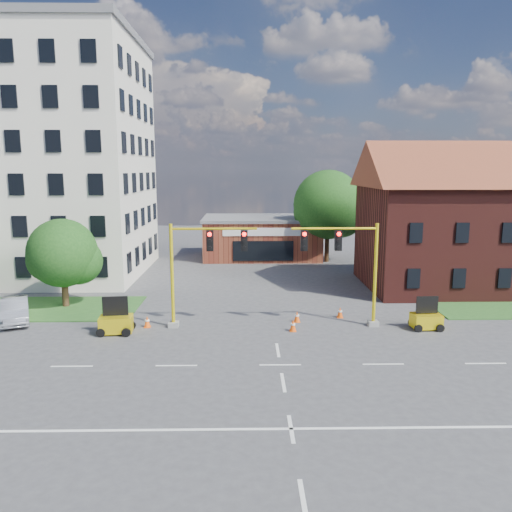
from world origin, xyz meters
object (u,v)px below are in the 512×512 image
Objects in this scene: signal_mast_east at (348,262)px; signal_mast_west at (200,262)px; trailer_west at (116,322)px; pickup_white at (425,278)px; trailer_east at (426,319)px.

signal_mast_west is at bearing 180.00° from signal_mast_east.
trailer_west is (-4.75, -1.14, -3.27)m from signal_mast_west.
signal_mast_west is 8.71m from signal_mast_east.
pickup_white is at bearing 20.71° from trailer_west.
trailer_west is at bearing -166.50° from signal_mast_west.
pickup_white is at bearing 30.33° from signal_mast_west.
trailer_east is (4.61, -0.66, -3.33)m from signal_mast_east.
signal_mast_east reaches higher than pickup_white.
signal_mast_west is 5.88m from trailer_west.
trailer_west is at bearing -175.16° from signal_mast_east.
pickup_white is (21.79, 11.11, 0.04)m from trailer_west.
signal_mast_east is 13.90m from trailer_west.
signal_mast_east is at bearing 167.90° from trailer_east.
signal_mast_west is 1.00× the size of signal_mast_east.
signal_mast_east is 1.25× the size of pickup_white.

